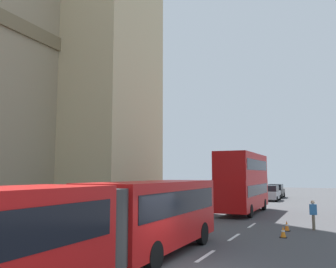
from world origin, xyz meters
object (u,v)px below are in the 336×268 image
at_px(double_decker_bus, 243,180).
at_px(traffic_cone_west, 283,232).
at_px(sedan_lead, 271,193).
at_px(sedan_trailing, 276,191).
at_px(traffic_cone_middle, 287,226).
at_px(articulated_bus, 89,224).
at_px(pedestrian_near_cones, 313,214).

bearing_deg(double_decker_bus, traffic_cone_west, -157.81).
height_order(sedan_lead, sedan_trailing, same).
bearing_deg(traffic_cone_middle, double_decker_bus, 27.15).
relative_size(sedan_lead, sedan_trailing, 1.00).
xyz_separation_m(sedan_trailing, traffic_cone_middle, (-29.26, -4.36, -0.63)).
relative_size(sedan_trailing, traffic_cone_middle, 7.59).
height_order(articulated_bus, sedan_trailing, articulated_bus).
bearing_deg(sedan_lead, double_decker_bus, 179.88).
xyz_separation_m(traffic_cone_middle, pedestrian_near_cones, (1.03, -1.38, 0.63)).
bearing_deg(traffic_cone_middle, sedan_lead, 10.25).
height_order(articulated_bus, double_decker_bus, double_decker_bus).
xyz_separation_m(sedan_lead, pedestrian_near_cones, (-22.26, -5.60, -0.00)).
bearing_deg(traffic_cone_west, double_decker_bus, 22.19).
distance_m(double_decker_bus, sedan_trailing, 21.06).
distance_m(sedan_trailing, traffic_cone_middle, 29.59).
bearing_deg(traffic_cone_west, pedestrian_near_cones, -21.80).
distance_m(sedan_lead, traffic_cone_middle, 23.68).
distance_m(traffic_cone_middle, pedestrian_near_cones, 1.84).
bearing_deg(articulated_bus, traffic_cone_west, -22.48).
distance_m(articulated_bus, sedan_trailing, 41.94).
relative_size(sedan_lead, traffic_cone_west, 7.59).
bearing_deg(double_decker_bus, sedan_lead, -0.12).
bearing_deg(sedan_trailing, sedan_lead, -178.61).
distance_m(sedan_trailing, traffic_cone_west, 31.85).
bearing_deg(sedan_trailing, double_decker_bus, -179.69).
xyz_separation_m(double_decker_bus, sedan_trailing, (20.98, 0.11, -1.80)).
bearing_deg(traffic_cone_middle, traffic_cone_west, -178.48).
xyz_separation_m(sedan_trailing, pedestrian_near_cones, (-28.23, -5.74, -0.00)).
distance_m(double_decker_bus, traffic_cone_west, 11.65).
bearing_deg(traffic_cone_west, articulated_bus, 157.52).
relative_size(articulated_bus, sedan_lead, 3.85).
height_order(articulated_bus, pedestrian_near_cones, articulated_bus).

